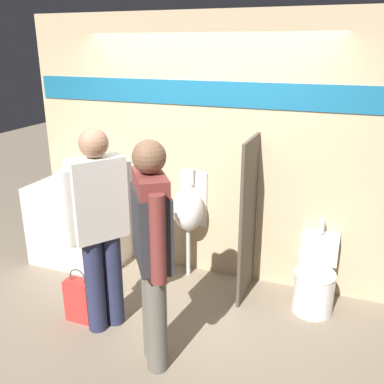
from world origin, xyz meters
TOP-DOWN VIEW (x-y plane):
  - ground_plane at (0.00, 0.00)m, footprint 16.00×16.00m
  - display_wall at (0.00, 0.60)m, footprint 3.95×0.07m
  - sink_counter at (-1.42, 0.26)m, footprint 1.02×0.62m
  - sink_basin at (-1.37, 0.32)m, footprint 0.41×0.41m
  - cell_phone at (-1.11, 0.14)m, footprint 0.07×0.14m
  - divider_near_counter at (0.53, 0.28)m, footprint 0.03×0.58m
  - urinal_near_counter at (-0.14, 0.43)m, footprint 0.32×0.30m
  - toilet at (1.21, 0.27)m, footprint 0.39×0.55m
  - person_in_vest at (0.12, -0.94)m, footprint 0.46×0.53m
  - person_with_lanyard at (-0.49, -0.69)m, footprint 0.42×0.54m
  - shopping_bag at (-0.75, -0.70)m, footprint 0.25×0.14m

SIDE VIEW (x-z plane):
  - ground_plane at x=0.00m, z-range 0.00..0.00m
  - shopping_bag at x=-0.75m, z-range -0.05..0.46m
  - toilet at x=1.21m, z-range -0.13..0.70m
  - sink_counter at x=-1.42m, z-range 0.00..0.91m
  - urinal_near_counter at x=-0.14m, z-range 0.18..1.35m
  - divider_near_counter at x=0.53m, z-range 0.00..1.60m
  - cell_phone at x=-1.11m, z-range 0.91..0.92m
  - sink_basin at x=-1.37m, z-range 0.84..1.11m
  - person_with_lanyard at x=-0.49m, z-range 0.09..1.88m
  - person_in_vest at x=0.12m, z-range 0.14..1.94m
  - display_wall at x=0.00m, z-range 0.01..2.71m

